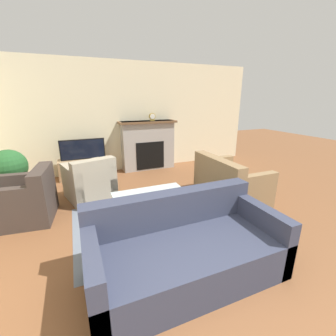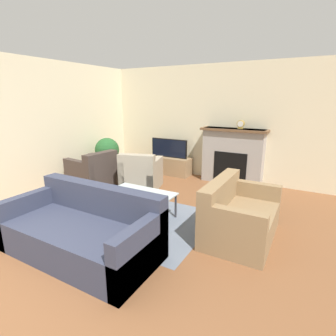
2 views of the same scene
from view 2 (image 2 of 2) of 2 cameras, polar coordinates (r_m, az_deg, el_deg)
wall_back at (r=6.59m, az=7.33°, el=9.84°), size 7.87×0.06×2.70m
wall_left at (r=6.06m, az=-25.70°, el=8.05°), size 0.06×8.17×2.70m
area_rug at (r=4.44m, az=-6.56°, el=-10.84°), size 2.32×1.80×0.00m
fireplace at (r=6.22m, az=13.89°, el=2.77°), size 1.48×0.42×1.27m
tv_stand at (r=6.83m, az=0.25°, el=0.55°), size 1.14×0.40×0.45m
tv at (r=6.72m, az=0.24°, el=4.36°), size 0.99×0.06×0.47m
couch_sectional at (r=3.59m, az=-17.93°, el=-13.08°), size 2.00×0.97×0.82m
couch_loveseat at (r=3.91m, az=15.04°, el=-10.33°), size 0.85×1.30×0.82m
armchair_by_window at (r=6.04m, az=-16.00°, el=-1.26°), size 0.95×0.89×0.82m
armchair_accent at (r=5.73m, az=-5.88°, el=-1.61°), size 0.96×1.00×0.82m
coffee_table at (r=4.36m, az=-6.02°, el=-5.85°), size 1.12×0.60×0.42m
potted_plant at (r=6.74m, az=-13.09°, el=3.46°), size 0.60×0.60×0.97m
mantel_clock at (r=6.08m, az=15.53°, el=9.16°), size 0.16×0.07×0.19m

